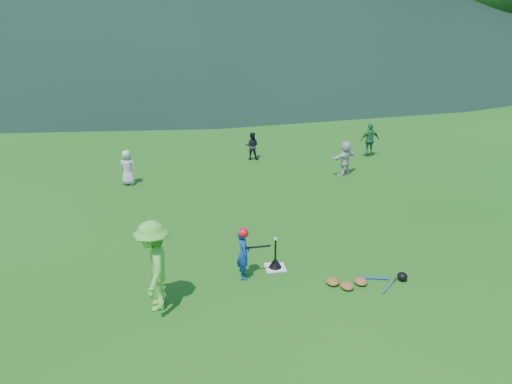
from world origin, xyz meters
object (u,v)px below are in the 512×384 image
at_px(fielder_a, 128,167).
at_px(fielder_c, 370,140).
at_px(adult_coach, 154,266).
at_px(batter_child, 243,254).
at_px(batting_tee, 275,263).
at_px(fielder_d, 345,158).
at_px(fielder_b, 252,146).
at_px(equipment_pile, 361,281).
at_px(home_plate, 275,267).

relative_size(fielder_a, fielder_c, 0.90).
distance_m(adult_coach, fielder_c, 11.93).
xyz_separation_m(batter_child, adult_coach, (-1.88, -0.82, 0.34)).
bearing_deg(fielder_a, batting_tee, 134.53).
distance_m(fielder_d, batting_tee, 6.96).
height_order(fielder_b, fielder_c, fielder_c).
bearing_deg(batting_tee, equipment_pile, -31.00).
distance_m(batter_child, batting_tee, 0.94).
relative_size(fielder_d, equipment_pile, 0.66).
distance_m(fielder_b, equipment_pile, 9.22).
height_order(home_plate, equipment_pile, equipment_pile).
relative_size(batter_child, adult_coach, 0.63).
height_order(batter_child, fielder_b, batter_child).
bearing_deg(fielder_c, fielder_a, 6.19).
distance_m(adult_coach, fielder_d, 9.44).
relative_size(batter_child, equipment_pile, 0.65).
bearing_deg(batter_child, equipment_pile, -107.07).
relative_size(adult_coach, fielder_c, 1.43).
distance_m(fielder_c, equipment_pile, 9.51).
distance_m(home_plate, equipment_pile, 1.96).
relative_size(home_plate, fielder_a, 0.39).
xyz_separation_m(fielder_d, equipment_pile, (-2.05, -6.87, -0.53)).
height_order(adult_coach, fielder_d, adult_coach).
distance_m(home_plate, fielder_a, 7.19).
bearing_deg(home_plate, fielder_a, 120.27).
height_order(home_plate, batter_child, batter_child).
bearing_deg(batter_child, home_plate, -71.20).
xyz_separation_m(home_plate, fielder_c, (5.38, 7.74, 0.64)).
relative_size(adult_coach, fielder_a, 1.59).
bearing_deg(batter_child, adult_coach, 113.13).
bearing_deg(batting_tee, fielder_c, 55.17).
height_order(batter_child, fielder_d, fielder_d).
distance_m(adult_coach, fielder_a, 7.34).
height_order(batting_tee, equipment_pile, batting_tee).
xyz_separation_m(adult_coach, equipment_pile, (4.33, 0.08, -0.86)).
bearing_deg(adult_coach, fielder_c, 140.02).
distance_m(fielder_a, equipment_pile, 8.94).
xyz_separation_m(adult_coach, fielder_c, (8.04, 8.82, -0.28)).
relative_size(fielder_c, batting_tee, 1.91).
distance_m(fielder_a, batting_tee, 7.18).
height_order(fielder_b, fielder_d, fielder_d).
xyz_separation_m(fielder_c, equipment_pile, (-3.71, -8.74, -0.58)).
xyz_separation_m(fielder_b, batting_tee, (-0.85, -8.16, -0.40)).
bearing_deg(fielder_d, home_plate, 29.49).
height_order(fielder_d, equipment_pile, fielder_d).
bearing_deg(adult_coach, fielder_d, 139.81).
xyz_separation_m(home_plate, adult_coach, (-2.65, -1.08, 0.92)).
distance_m(batter_child, adult_coach, 2.08).
bearing_deg(batter_child, fielder_a, 23.41).
relative_size(adult_coach, batting_tee, 2.73).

